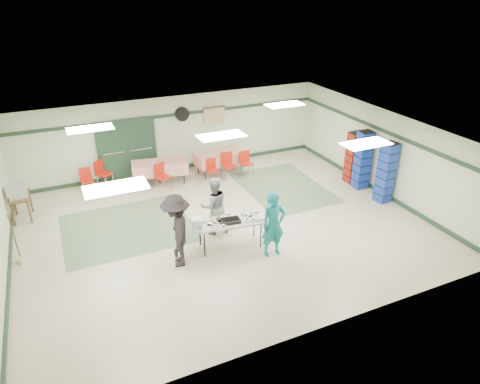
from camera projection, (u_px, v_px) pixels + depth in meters
name	position (u px, v px, depth m)	size (l,w,h in m)	color
floor	(223.00, 226.00, 12.14)	(11.00, 11.00, 0.00)	beige
ceiling	(221.00, 135.00, 10.94)	(11.00, 11.00, 0.00)	white
wall_back	(175.00, 134.00, 15.22)	(11.00, 11.00, 0.00)	silver
wall_front	(314.00, 277.00, 7.87)	(11.00, 11.00, 0.00)	silver
wall_right	(383.00, 152.00, 13.57)	(9.00, 9.00, 0.00)	silver
trim_back	(174.00, 115.00, 14.88)	(11.00, 0.06, 0.10)	#1F3A27
baseboard_back	(177.00, 167.00, 15.77)	(11.00, 0.06, 0.12)	#1F3A27
baseboard_left	(9.00, 272.00, 10.10)	(9.00, 0.06, 0.12)	#1F3A27
trim_right	(385.00, 131.00, 13.24)	(9.00, 0.06, 0.10)	#1F3A27
baseboard_right	(376.00, 189.00, 14.13)	(9.00, 0.06, 0.12)	#1F3A27
green_patch_a	(128.00, 228.00, 12.04)	(3.50, 3.00, 0.01)	slate
green_patch_b	(283.00, 187.00, 14.40)	(2.50, 3.50, 0.01)	slate
double_door_left	(113.00, 151.00, 14.49)	(0.90, 0.06, 2.10)	gray
double_door_right	(141.00, 147.00, 14.84)	(0.90, 0.06, 2.10)	gray
door_frame	(127.00, 150.00, 14.65)	(2.00, 0.03, 2.15)	#1F3A27
wall_fan	(182.00, 114.00, 14.97)	(0.50, 0.50, 0.10)	black
scroll_banner	(214.00, 116.00, 15.50)	(0.80, 0.02, 0.60)	#D8BB87
serving_table	(230.00, 223.00, 10.89)	(1.79, 0.92, 0.76)	#B4B4AF
sheet_tray_right	(254.00, 217.00, 11.02)	(0.56, 0.42, 0.02)	silver
sheet_tray_mid	(222.00, 219.00, 10.91)	(0.53, 0.41, 0.02)	silver
sheet_tray_left	(213.00, 226.00, 10.61)	(0.63, 0.48, 0.02)	silver
baking_pan	(230.00, 221.00, 10.80)	(0.49, 0.31, 0.08)	black
foam_box_stack	(196.00, 223.00, 10.57)	(0.24, 0.22, 0.22)	white
volunteer_teal	(273.00, 225.00, 10.53)	(0.62, 0.41, 1.70)	#137785
volunteer_grey	(214.00, 206.00, 11.49)	(0.79, 0.62, 1.63)	gray
volunteer_dark	(177.00, 231.00, 10.12)	(1.20, 0.69, 1.86)	black
dining_table_a	(220.00, 157.00, 15.31)	(1.85, 0.98, 0.77)	red
dining_table_b	(160.00, 167.00, 14.50)	(1.94, 1.10, 0.77)	red
chair_a	(228.00, 162.00, 14.88)	(0.44, 0.44, 0.92)	red
chair_b	(212.00, 168.00, 14.68)	(0.38, 0.38, 0.79)	red
chair_c	(245.00, 160.00, 15.13)	(0.42, 0.42, 0.87)	red
chair_d	(162.00, 174.00, 14.00)	(0.57, 0.57, 0.92)	red
chair_loose_a	(102.00, 171.00, 14.20)	(0.62, 0.62, 0.94)	red
chair_loose_b	(86.00, 178.00, 13.88)	(0.41, 0.41, 0.82)	red
crate_stack_blue_a	(363.00, 160.00, 13.99)	(0.43, 0.43, 1.96)	#1B3DA3
crate_stack_red	(353.00, 158.00, 14.44)	(0.39, 0.39, 1.76)	#9B230F
crate_stack_blue_b	(386.00, 173.00, 13.09)	(0.43, 0.43, 1.93)	#1B3DA3
printer_table	(20.00, 199.00, 12.22)	(0.59, 0.87, 0.74)	brown
office_printer	(17.00, 191.00, 12.03)	(0.49, 0.43, 0.38)	#A5A5A0
broom	(14.00, 237.00, 10.28)	(0.03, 0.03, 1.36)	brown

